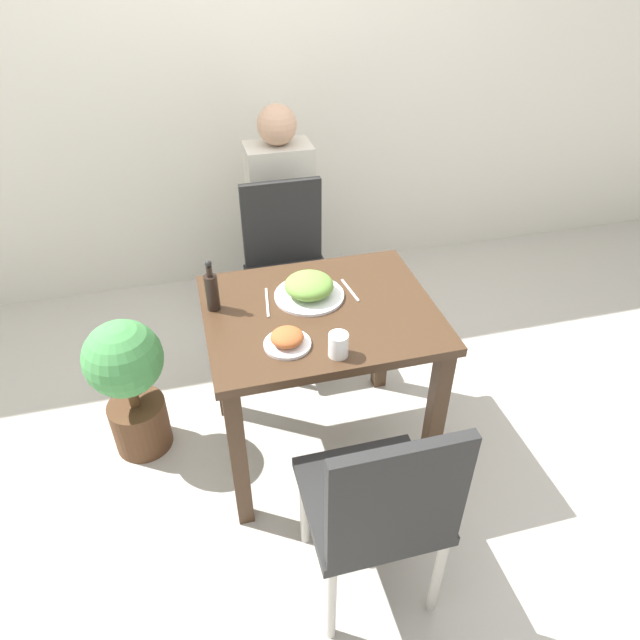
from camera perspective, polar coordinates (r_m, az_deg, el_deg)
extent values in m
plane|color=#B7B2A8|center=(2.63, 0.00, -12.06)|extent=(16.00, 16.00, 0.00)
cube|color=beige|center=(3.32, -7.40, 24.66)|extent=(8.00, 0.05, 2.60)
cube|color=#3D2819|center=(2.14, 0.00, 0.69)|extent=(0.86, 0.70, 0.04)
cube|color=#3D2819|center=(2.13, -8.13, -13.58)|extent=(0.06, 0.06, 0.70)
cube|color=#3D2819|center=(2.28, 11.41, -9.73)|extent=(0.06, 0.06, 0.70)
cube|color=#3D2819|center=(2.56, -10.02, -3.41)|extent=(0.06, 0.06, 0.70)
cube|color=#3D2819|center=(2.69, 6.26, -0.80)|extent=(0.06, 0.06, 0.70)
cube|color=black|center=(1.92, 5.13, -17.38)|extent=(0.42, 0.42, 0.04)
cube|color=black|center=(1.62, 7.89, -17.64)|extent=(0.40, 0.04, 0.44)
cylinder|color=#B7B2A8|center=(2.24, 7.81, -16.11)|extent=(0.03, 0.03, 0.41)
cylinder|color=#B7B2A8|center=(2.17, -1.56, -18.16)|extent=(0.03, 0.03, 0.41)
cylinder|color=#B7B2A8|center=(2.07, 11.68, -23.68)|extent=(0.03, 0.03, 0.41)
cylinder|color=#B7B2A8|center=(1.99, 1.11, -26.40)|extent=(0.03, 0.03, 0.41)
cube|color=black|center=(2.84, -2.86, 3.63)|extent=(0.42, 0.42, 0.04)
cube|color=black|center=(2.88, -3.83, 9.64)|extent=(0.40, 0.04, 0.44)
cylinder|color=#B7B2A8|center=(2.81, -5.53, -2.69)|extent=(0.03, 0.03, 0.41)
cylinder|color=#B7B2A8|center=(2.86, 1.56, -1.55)|extent=(0.03, 0.03, 0.41)
cylinder|color=#B7B2A8|center=(3.09, -6.71, 1.41)|extent=(0.03, 0.03, 0.41)
cylinder|color=#B7B2A8|center=(3.14, -0.23, 2.38)|extent=(0.03, 0.03, 0.41)
cylinder|color=white|center=(2.20, -1.09, 2.48)|extent=(0.27, 0.27, 0.01)
ellipsoid|color=olive|center=(2.17, -1.10, 3.49)|extent=(0.19, 0.19, 0.08)
cylinder|color=white|center=(1.96, -3.28, -2.41)|extent=(0.16, 0.16, 0.01)
ellipsoid|color=#A35128|center=(1.94, -3.31, -1.71)|extent=(0.12, 0.12, 0.05)
cylinder|color=white|center=(1.90, 1.85, -2.50)|extent=(0.07, 0.07, 0.09)
cylinder|color=black|center=(2.13, -10.74, 2.71)|extent=(0.05, 0.05, 0.14)
cylinder|color=black|center=(2.09, -11.02, 4.79)|extent=(0.02, 0.02, 0.04)
sphere|color=black|center=(2.07, -11.12, 5.55)|extent=(0.02, 0.02, 0.02)
cube|color=silver|center=(2.18, -5.31, 1.78)|extent=(0.03, 0.19, 0.00)
cube|color=silver|center=(2.24, 3.02, 3.00)|extent=(0.03, 0.16, 0.00)
cylinder|color=#51331E|center=(2.66, -17.49, -9.88)|extent=(0.24, 0.24, 0.24)
cylinder|color=brown|center=(2.54, -18.18, -7.23)|extent=(0.04, 0.04, 0.10)
sphere|color=#428947|center=(2.41, -19.10, -3.66)|extent=(0.32, 0.32, 0.32)
cube|color=#2D3347|center=(3.34, -3.68, 4.95)|extent=(0.28, 0.20, 0.45)
cube|color=beige|center=(3.11, -4.03, 12.57)|extent=(0.34, 0.22, 0.52)
sphere|color=tan|center=(2.98, -4.33, 18.89)|extent=(0.20, 0.20, 0.20)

